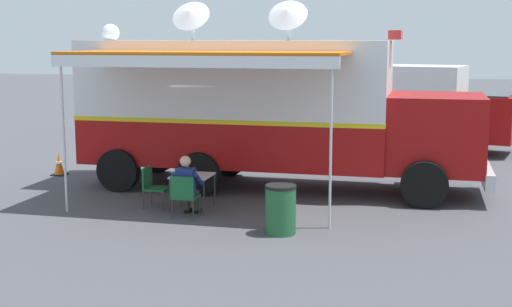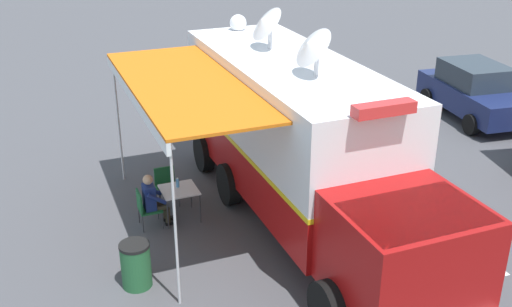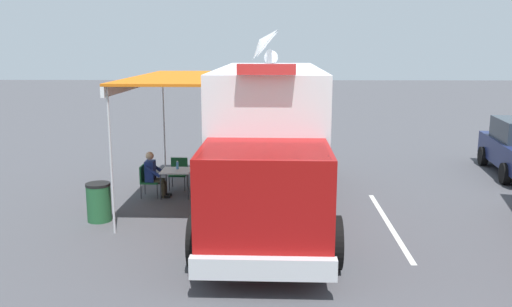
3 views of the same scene
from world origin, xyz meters
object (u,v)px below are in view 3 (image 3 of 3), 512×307
at_px(folding_chair_beside_table, 179,171).
at_px(water_bottle, 177,165).
at_px(folding_chair_at_table, 147,178).
at_px(seated_responder, 154,173).
at_px(traffic_cone, 277,153).
at_px(command_truck, 267,132).
at_px(trash_bin, 99,202).
at_px(folding_table, 177,172).

bearing_deg(folding_chair_beside_table, water_bottle, 97.07).
relative_size(folding_chair_at_table, seated_responder, 0.70).
relative_size(water_bottle, traffic_cone, 0.39).
bearing_deg(folding_chair_at_table, traffic_cone, -128.18).
bearing_deg(traffic_cone, command_truck, 86.15).
bearing_deg(folding_chair_beside_table, traffic_cone, -128.31).
bearing_deg(trash_bin, folding_table, -124.66).
distance_m(folding_table, seated_responder, 0.62).
bearing_deg(trash_bin, command_truck, -164.86).
relative_size(command_truck, folding_chair_beside_table, 10.97).
relative_size(seated_responder, traffic_cone, 2.16).
relative_size(folding_table, folding_chair_at_table, 0.94).
height_order(folding_chair_at_table, folding_chair_beside_table, same).
height_order(water_bottle, traffic_cone, water_bottle).
height_order(command_truck, seated_responder, command_truck).
distance_m(water_bottle, folding_chair_beside_table, 0.80).
relative_size(folding_table, folding_chair_beside_table, 0.94).
height_order(water_bottle, folding_chair_at_table, water_bottle).
bearing_deg(command_truck, water_bottle, -26.11).
height_order(folding_chair_at_table, traffic_cone, folding_chair_at_table).
xyz_separation_m(water_bottle, traffic_cone, (-2.83, -4.43, -0.55)).
bearing_deg(folding_table, command_truck, 156.30).
distance_m(folding_chair_beside_table, traffic_cone, 4.72).
bearing_deg(traffic_cone, trash_bin, 57.14).
height_order(command_truck, water_bottle, command_truck).
relative_size(water_bottle, folding_chair_beside_table, 0.26).
bearing_deg(folding_chair_at_table, command_truck, 162.97).
bearing_deg(water_bottle, folding_table, 85.66).
distance_m(seated_responder, traffic_cone, 5.79).
bearing_deg(trash_bin, water_bottle, -123.37).
bearing_deg(seated_responder, folding_table, -171.99).
relative_size(water_bottle, folding_chair_at_table, 0.26).
distance_m(command_truck, trash_bin, 4.35).
height_order(command_truck, folding_chair_at_table, command_truck).
xyz_separation_m(command_truck, seated_responder, (3.07, -0.99, -1.30)).
bearing_deg(water_bottle, folding_chair_beside_table, -82.93).
height_order(folding_chair_at_table, trash_bin, trash_bin).
bearing_deg(traffic_cone, folding_chair_at_table, 51.82).
relative_size(command_truck, seated_responder, 7.64).
height_order(water_bottle, seated_responder, seated_responder).
distance_m(folding_table, water_bottle, 0.20).
height_order(water_bottle, folding_chair_beside_table, water_bottle).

